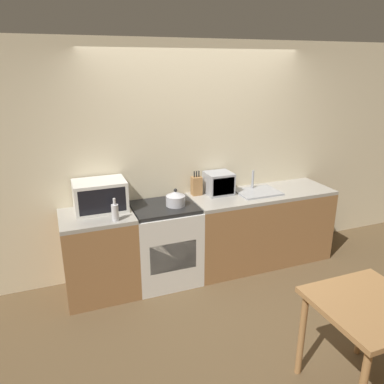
# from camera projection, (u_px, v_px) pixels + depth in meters

# --- Properties ---
(ground_plane) EXTENTS (16.00, 16.00, 0.00)m
(ground_plane) POSITION_uv_depth(u_px,v_px,m) (230.00, 300.00, 3.91)
(ground_plane) COLOR brown
(wall_back) EXTENTS (10.00, 0.06, 2.60)m
(wall_back) POSITION_uv_depth(u_px,v_px,m) (196.00, 158.00, 4.36)
(wall_back) COLOR beige
(wall_back) RESTS_ON ground_plane
(counter_left_run) EXTENTS (0.73, 0.62, 0.90)m
(counter_left_run) POSITION_uv_depth(u_px,v_px,m) (99.00, 254.00, 3.92)
(counter_left_run) COLOR olive
(counter_left_run) RESTS_ON ground_plane
(counter_right_run) EXTENTS (1.73, 0.62, 0.90)m
(counter_right_run) POSITION_uv_depth(u_px,v_px,m) (260.00, 227.00, 4.58)
(counter_right_run) COLOR olive
(counter_right_run) RESTS_ON ground_plane
(stove_range) EXTENTS (0.70, 0.62, 0.90)m
(stove_range) POSITION_uv_depth(u_px,v_px,m) (165.00, 243.00, 4.17)
(stove_range) COLOR silver
(stove_range) RESTS_ON ground_plane
(kettle) EXTENTS (0.21, 0.21, 0.19)m
(kettle) POSITION_uv_depth(u_px,v_px,m) (176.00, 198.00, 4.00)
(kettle) COLOR #B7B7BC
(kettle) RESTS_ON stove_range
(microwave) EXTENTS (0.53, 0.36, 0.32)m
(microwave) POSITION_uv_depth(u_px,v_px,m) (100.00, 196.00, 3.84)
(microwave) COLOR silver
(microwave) RESTS_ON counter_left_run
(bottle) EXTENTS (0.07, 0.07, 0.23)m
(bottle) POSITION_uv_depth(u_px,v_px,m) (115.00, 212.00, 3.60)
(bottle) COLOR silver
(bottle) RESTS_ON counter_left_run
(knife_block) EXTENTS (0.11, 0.10, 0.29)m
(knife_block) POSITION_uv_depth(u_px,v_px,m) (197.00, 186.00, 4.32)
(knife_block) COLOR #9E7042
(knife_block) RESTS_ON counter_right_run
(toaster_oven) EXTENTS (0.30, 0.28, 0.25)m
(toaster_oven) POSITION_uv_depth(u_px,v_px,m) (219.00, 183.00, 4.35)
(toaster_oven) COLOR #999BA0
(toaster_oven) RESTS_ON counter_right_run
(sink_basin) EXTENTS (0.49, 0.38, 0.24)m
(sink_basin) POSITION_uv_depth(u_px,v_px,m) (258.00, 191.00, 4.42)
(sink_basin) COLOR #999BA0
(sink_basin) RESTS_ON counter_right_run
(dining_table) EXTENTS (0.73, 0.72, 0.77)m
(dining_table) POSITION_uv_depth(u_px,v_px,m) (368.00, 318.00, 2.63)
(dining_table) COLOR #9E7042
(dining_table) RESTS_ON ground_plane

